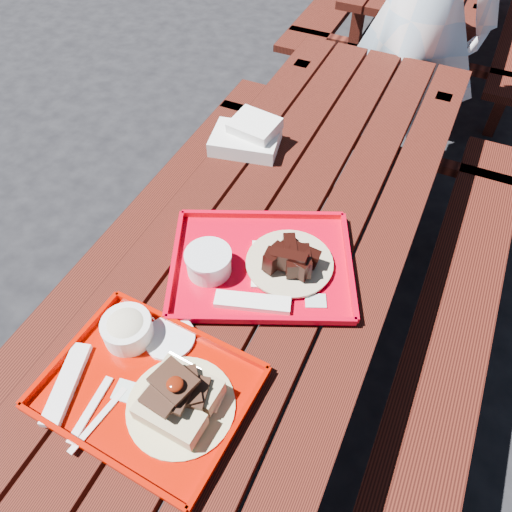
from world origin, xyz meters
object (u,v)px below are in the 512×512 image
at_px(near_tray, 152,376).
at_px(picnic_table_near, 275,275).
at_px(far_tray, 259,264).
at_px(person, 423,10).

bearing_deg(near_tray, picnic_table_near, 82.04).
distance_m(far_tray, person, 1.52).
bearing_deg(picnic_table_near, near_tray, -97.96).
bearing_deg(far_tray, near_tray, -101.05).
relative_size(picnic_table_near, near_tray, 4.95).
bearing_deg(picnic_table_near, far_tray, -88.64).
bearing_deg(person, near_tray, 96.64).
distance_m(picnic_table_near, near_tray, 0.60).
bearing_deg(far_tray, picnic_table_near, 91.36).
height_order(near_tray, far_tray, near_tray).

